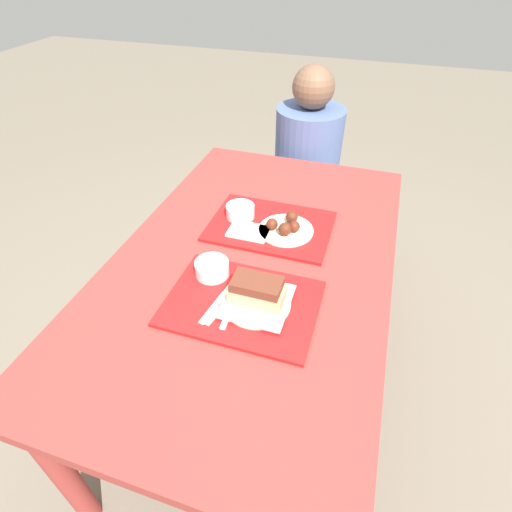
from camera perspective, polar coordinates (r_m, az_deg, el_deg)
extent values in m
plane|color=#706656|center=(1.93, -0.28, -17.94)|extent=(12.00, 12.00, 0.00)
cube|color=maroon|center=(1.36, -0.38, -0.67)|extent=(0.91, 1.51, 0.04)
cylinder|color=maroon|center=(1.49, -26.12, -25.71)|extent=(0.07, 0.07, 0.73)
cylinder|color=maroon|center=(2.21, -4.68, 4.51)|extent=(0.07, 0.07, 0.73)
cylinder|color=maroon|center=(2.09, 15.94, 0.52)|extent=(0.07, 0.07, 0.73)
cube|color=maroon|center=(2.33, 7.17, 7.61)|extent=(0.87, 0.28, 0.04)
cylinder|color=maroon|center=(2.53, -1.51, 4.96)|extent=(0.06, 0.06, 0.39)
cylinder|color=maroon|center=(2.43, 15.35, 1.72)|extent=(0.06, 0.06, 0.39)
cube|color=red|center=(1.18, -2.00, -6.74)|extent=(0.44, 0.32, 0.01)
cube|color=red|center=(1.48, 2.07, 4.29)|extent=(0.44, 0.32, 0.01)
cylinder|color=silver|center=(1.25, -6.31, -1.76)|extent=(0.11, 0.11, 0.05)
cylinder|color=beige|center=(1.24, -6.37, -1.14)|extent=(0.09, 0.09, 0.01)
cylinder|color=beige|center=(1.17, 0.14, -6.73)|extent=(0.20, 0.20, 0.01)
cube|color=silver|center=(1.16, 0.14, -6.46)|extent=(0.19, 0.19, 0.01)
cube|color=#DBB275|center=(1.14, 0.14, -5.46)|extent=(0.16, 0.08, 0.05)
cube|color=brown|center=(1.11, 0.15, -4.05)|extent=(0.14, 0.08, 0.03)
cube|color=white|center=(1.17, -4.63, -7.02)|extent=(0.05, 0.17, 0.00)
cube|color=white|center=(1.16, -3.61, -7.27)|extent=(0.03, 0.17, 0.00)
cube|color=white|center=(1.17, -5.63, -6.77)|extent=(0.04, 0.17, 0.00)
cube|color=#3F3F47|center=(1.22, -0.82, -4.14)|extent=(0.04, 0.03, 0.01)
cylinder|color=silver|center=(1.50, -2.26, 6.42)|extent=(0.11, 0.11, 0.05)
cylinder|color=beige|center=(1.49, -2.27, 6.99)|extent=(0.09, 0.09, 0.01)
cylinder|color=beige|center=(1.44, 4.29, 3.72)|extent=(0.20, 0.20, 0.01)
sphere|color=#562314|center=(1.42, 5.48, 4.21)|extent=(0.04, 0.04, 0.04)
sphere|color=#562314|center=(1.46, 5.13, 5.57)|extent=(0.05, 0.05, 0.05)
sphere|color=#562314|center=(1.42, 2.30, 4.58)|extent=(0.04, 0.04, 0.04)
sphere|color=#562314|center=(1.40, 4.17, 3.85)|extent=(0.05, 0.05, 0.05)
cube|color=white|center=(1.43, -1.05, 3.55)|extent=(0.14, 0.10, 0.01)
cylinder|color=#4C6093|center=(2.20, 7.33, 13.79)|extent=(0.35, 0.35, 0.52)
sphere|color=brown|center=(2.07, 8.21, 22.77)|extent=(0.20, 0.20, 0.20)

